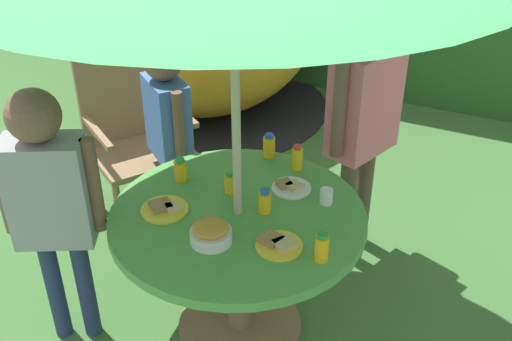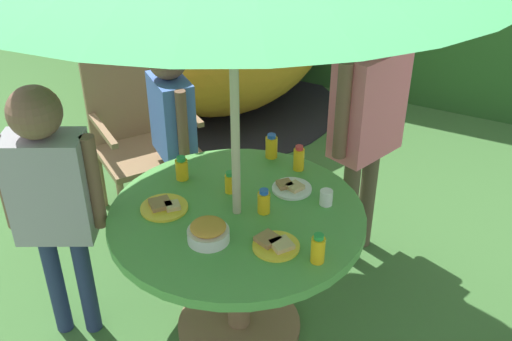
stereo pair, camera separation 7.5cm
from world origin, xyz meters
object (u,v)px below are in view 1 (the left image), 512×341
object	(u,v)px
plate_back_edge	(291,187)
juice_bottle_far_right	(230,183)
plate_near_left	(165,208)
garden_table	(238,240)
child_in_blue_shirt	(168,119)
juice_bottle_mid_right	(180,170)
child_in_pink_shirt	(365,102)
juice_bottle_center_front	(322,248)
juice_bottle_near_right	(265,202)
plate_mid_left	(278,244)
juice_bottle_center_back	(297,158)
dome_tent	(205,5)
juice_bottle_far_left	(269,146)
snack_bowl	(211,233)
child_in_grey_shirt	(50,192)
wooden_chair	(134,129)
cup_near	(326,196)

from	to	relation	value
plate_back_edge	juice_bottle_far_right	world-z (taller)	juice_bottle_far_right
plate_near_left	garden_table	bearing A→B (deg)	23.04
child_in_blue_shirt	juice_bottle_mid_right	size ratio (longest dim) A/B	10.15
child_in_blue_shirt	plate_near_left	xyz separation A→B (m)	(0.39, -0.64, -0.05)
child_in_pink_shirt	juice_bottle_center_front	world-z (taller)	child_in_pink_shirt
juice_bottle_near_right	juice_bottle_center_front	bearing A→B (deg)	-30.60
garden_table	juice_bottle_near_right	bearing A→B (deg)	27.74
garden_table	plate_mid_left	xyz separation A→B (m)	(0.25, -0.14, 0.16)
plate_mid_left	juice_bottle_center_back	distance (m)	0.60
dome_tent	child_in_pink_shirt	xyz separation A→B (m)	(1.65, -1.29, 0.06)
juice_bottle_center_back	juice_bottle_far_left	bearing A→B (deg)	164.54
dome_tent	juice_bottle_mid_right	bearing A→B (deg)	-48.20
child_in_blue_shirt	juice_bottle_center_back	xyz separation A→B (m)	(0.77, -0.07, -0.00)
child_in_pink_shirt	juice_bottle_center_front	xyz separation A→B (m)	(0.14, -0.96, -0.17)
child_in_blue_shirt	snack_bowl	bearing A→B (deg)	-10.37
juice_bottle_center_front	juice_bottle_far_left	bearing A→B (deg)	128.80
juice_bottle_center_front	juice_bottle_mid_right	xyz separation A→B (m)	(-0.78, 0.26, -0.01)
juice_bottle_far_left	juice_bottle_far_right	world-z (taller)	juice_bottle_far_left
child_in_grey_shirt	juice_bottle_near_right	bearing A→B (deg)	-0.02
wooden_chair	juice_bottle_center_front	distance (m)	1.67
dome_tent	juice_bottle_center_front	distance (m)	2.88
plate_near_left	plate_mid_left	bearing A→B (deg)	-1.42
snack_bowl	juice_bottle_center_front	size ratio (longest dim) A/B	1.35
garden_table	plate_mid_left	size ratio (longest dim) A/B	5.88
child_in_pink_shirt	dome_tent	bearing A→B (deg)	-108.62
plate_back_edge	juice_bottle_center_back	bearing A→B (deg)	103.82
dome_tent	juice_bottle_center_back	xyz separation A→B (m)	(1.45, -1.67, -0.11)
snack_bowl	garden_table	bearing A→B (deg)	88.46
dome_tent	plate_back_edge	size ratio (longest dim) A/B	13.40
child_in_pink_shirt	plate_near_left	distance (m)	1.13
juice_bottle_center_front	garden_table	bearing A→B (deg)	161.94
child_in_grey_shirt	juice_bottle_center_back	size ratio (longest dim) A/B	9.99
dome_tent	child_in_grey_shirt	world-z (taller)	dome_tent
juice_bottle_far_right	juice_bottle_near_right	bearing A→B (deg)	-18.56
plate_back_edge	cup_near	xyz separation A→B (m)	(0.18, -0.04, 0.02)
dome_tent	cup_near	distance (m)	2.52
garden_table	plate_back_edge	bearing A→B (deg)	63.29
wooden_chair	juice_bottle_center_back	size ratio (longest dim) A/B	7.79
plate_near_left	juice_bottle_center_front	world-z (taller)	juice_bottle_center_front
wooden_chair	child_in_grey_shirt	size ratio (longest dim) A/B	0.78
wooden_chair	juice_bottle_center_back	bearing A→B (deg)	-68.19
juice_bottle_far_right	cup_near	bearing A→B (deg)	14.51
child_in_blue_shirt	child_in_grey_shirt	bearing A→B (deg)	-52.95
wooden_chair	plate_near_left	distance (m)	1.08
juice_bottle_center_front	dome_tent	bearing A→B (deg)	128.37
wooden_chair	juice_bottle_far_right	distance (m)	1.08
snack_bowl	juice_bottle_center_back	world-z (taller)	juice_bottle_center_back
wooden_chair	child_in_grey_shirt	distance (m)	1.11
child_in_blue_shirt	juice_bottle_far_left	size ratio (longest dim) A/B	9.37
child_in_pink_shirt	juice_bottle_mid_right	bearing A→B (deg)	-23.01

